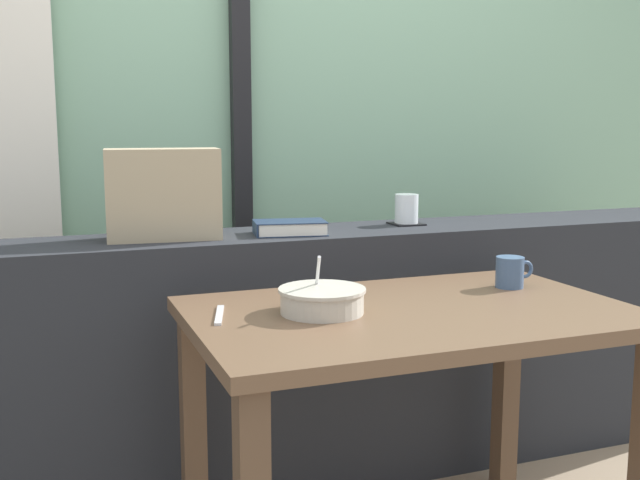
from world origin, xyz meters
name	(u,v)px	position (x,y,z in m)	size (l,w,h in m)	color
outdoor_backdrop	(262,54)	(0.00, 1.25, 1.40)	(4.80, 0.08, 2.80)	#84B293
window_divider_post	(240,79)	(-0.11, 1.18, 1.30)	(0.07, 0.05, 2.60)	black
dark_console_ledge	(327,354)	(0.00, 0.55, 0.40)	(2.80, 0.34, 0.80)	#23262B
breakfast_table	(410,353)	(-0.01, -0.04, 0.58)	(1.07, 0.68, 0.69)	brown
coaster_square	(406,224)	(0.29, 0.58, 0.81)	(0.10, 0.10, 0.01)	black
juice_glass	(406,210)	(0.29, 0.58, 0.85)	(0.08, 0.08, 0.10)	white
closed_book	(289,228)	(-0.14, 0.51, 0.83)	(0.23, 0.17, 0.04)	#1E2D47
throw_pillow	(163,194)	(-0.50, 0.55, 0.93)	(0.32, 0.14, 0.26)	tan
soup_bowl	(322,300)	(-0.23, 0.00, 0.72)	(0.21, 0.21, 0.14)	#BCB7A8
fork_utensil	(219,315)	(-0.46, 0.06, 0.69)	(0.02, 0.17, 0.01)	silver
ceramic_mug	(510,272)	(0.36, 0.08, 0.73)	(0.11, 0.08, 0.08)	#3D567A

